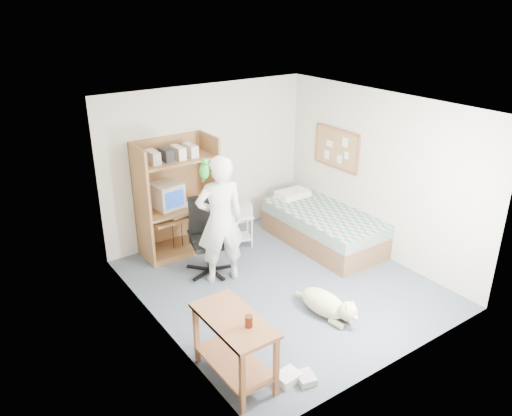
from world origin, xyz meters
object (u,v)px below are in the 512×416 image
at_px(office_chair, 208,246).
at_px(dog, 327,304).
at_px(bed, 323,227).
at_px(printer_cart, 238,225).
at_px(computer_hutch, 177,202).
at_px(side_desk, 234,339).
at_px(person, 220,220).

height_order(office_chair, dog, office_chair).
relative_size(bed, printer_cart, 3.72).
xyz_separation_m(bed, dog, (-1.30, -1.54, -0.12)).
distance_m(computer_hutch, side_desk, 3.08).
relative_size(computer_hutch, office_chair, 1.63).
bearing_deg(office_chair, computer_hutch, 108.12).
bearing_deg(office_chair, person, -68.68).
bearing_deg(person, computer_hutch, -71.02).
bearing_deg(person, side_desk, 77.56).
distance_m(bed, person, 2.02).
xyz_separation_m(bed, person, (-1.92, -0.02, 0.63)).
distance_m(side_desk, dog, 1.61).
bearing_deg(dog, bed, 42.89).
bearing_deg(bed, printer_cart, 147.45).
height_order(office_chair, person, person).
distance_m(bed, printer_cart, 1.37).
bearing_deg(side_desk, computer_hutch, 73.86).
bearing_deg(printer_cart, person, -114.89).
relative_size(bed, person, 1.10).
relative_size(office_chair, person, 0.60).
distance_m(office_chair, person, 0.61).
height_order(person, dog, person).
distance_m(dog, printer_cart, 2.29).
distance_m(bed, dog, 2.02).
xyz_separation_m(person, printer_cart, (0.76, 0.76, -0.56)).
height_order(office_chair, printer_cart, office_chair).
relative_size(person, dog, 1.81).
bearing_deg(person, dog, 127.19).
xyz_separation_m(dog, printer_cart, (0.14, 2.28, 0.19)).
xyz_separation_m(office_chair, person, (0.03, -0.31, 0.52)).
bearing_deg(computer_hutch, office_chair, -86.81).
height_order(bed, person, person).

